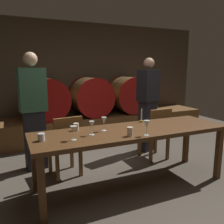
# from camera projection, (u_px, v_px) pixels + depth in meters

# --- Properties ---
(ground_plane) EXTENTS (8.05, 8.05, 0.00)m
(ground_plane) POSITION_uv_depth(u_px,v_px,m) (147.00, 181.00, 3.17)
(ground_plane) COLOR #4C443A
(back_wall) EXTENTS (6.19, 0.24, 2.55)m
(back_wall) POSITION_uv_depth(u_px,v_px,m) (82.00, 79.00, 5.55)
(back_wall) COLOR #473A2D
(back_wall) RESTS_ON ground
(barrel_shelf) EXTENTS (5.57, 0.90, 0.49)m
(barrel_shelf) POSITION_uv_depth(u_px,v_px,m) (90.00, 126.00, 5.25)
(barrel_shelf) COLOR brown
(barrel_shelf) RESTS_ON ground
(wine_barrel_left) EXTENTS (0.85, 0.82, 0.85)m
(wine_barrel_left) POSITION_uv_depth(u_px,v_px,m) (46.00, 99.00, 4.75)
(wine_barrel_left) COLOR brown
(wine_barrel_left) RESTS_ON barrel_shelf
(wine_barrel_center) EXTENTS (0.85, 0.82, 0.85)m
(wine_barrel_center) POSITION_uv_depth(u_px,v_px,m) (90.00, 97.00, 5.14)
(wine_barrel_center) COLOR #513319
(wine_barrel_center) RESTS_ON barrel_shelf
(wine_barrel_right) EXTENTS (0.85, 0.82, 0.85)m
(wine_barrel_right) POSITION_uv_depth(u_px,v_px,m) (128.00, 95.00, 5.51)
(wine_barrel_right) COLOR brown
(wine_barrel_right) RESTS_ON barrel_shelf
(dining_table) EXTENTS (2.53, 0.76, 0.76)m
(dining_table) POSITION_uv_depth(u_px,v_px,m) (133.00, 135.00, 2.96)
(dining_table) COLOR #4C2D16
(dining_table) RESTS_ON ground
(chair_left) EXTENTS (0.45, 0.45, 0.88)m
(chair_left) POSITION_uv_depth(u_px,v_px,m) (66.00, 143.00, 3.25)
(chair_left) COLOR brown
(chair_left) RESTS_ON ground
(chair_right) EXTENTS (0.41, 0.41, 0.88)m
(chair_right) POSITION_uv_depth(u_px,v_px,m) (157.00, 131.00, 3.86)
(chair_right) COLOR brown
(chair_right) RESTS_ON ground
(guest_left) EXTENTS (0.40, 0.28, 1.75)m
(guest_left) POSITION_uv_depth(u_px,v_px,m) (34.00, 111.00, 3.45)
(guest_left) COLOR black
(guest_left) RESTS_ON ground
(guest_right) EXTENTS (0.44, 0.35, 1.71)m
(guest_right) POSITION_uv_depth(u_px,v_px,m) (148.00, 104.00, 4.25)
(guest_right) COLOR black
(guest_right) RESTS_ON ground
(candle_center) EXTENTS (0.05, 0.05, 0.21)m
(candle_center) POSITION_uv_depth(u_px,v_px,m) (141.00, 118.00, 3.32)
(candle_center) COLOR olive
(candle_center) RESTS_ON dining_table
(wine_glass_far_left) EXTENTS (0.07, 0.07, 0.16)m
(wine_glass_far_left) POSITION_uv_depth(u_px,v_px,m) (74.00, 130.00, 2.48)
(wine_glass_far_left) COLOR silver
(wine_glass_far_left) RESTS_ON dining_table
(wine_glass_center_left) EXTENTS (0.06, 0.06, 0.16)m
(wine_glass_center_left) POSITION_uv_depth(u_px,v_px,m) (92.00, 125.00, 2.67)
(wine_glass_center_left) COLOR silver
(wine_glass_center_left) RESTS_ON dining_table
(wine_glass_center_right) EXTENTS (0.06, 0.06, 0.17)m
(wine_glass_center_right) POSITION_uv_depth(u_px,v_px,m) (104.00, 121.00, 2.85)
(wine_glass_center_right) COLOR white
(wine_glass_center_right) RESTS_ON dining_table
(wine_glass_far_right) EXTENTS (0.07, 0.07, 0.18)m
(wine_glass_far_right) POSITION_uv_depth(u_px,v_px,m) (147.00, 125.00, 2.65)
(wine_glass_far_right) COLOR silver
(wine_glass_far_right) RESTS_ON dining_table
(cup_left) EXTENTS (0.07, 0.07, 0.08)m
(cup_left) POSITION_uv_depth(u_px,v_px,m) (41.00, 137.00, 2.47)
(cup_left) COLOR silver
(cup_left) RESTS_ON dining_table
(cup_center) EXTENTS (0.07, 0.07, 0.09)m
(cup_center) POSITION_uv_depth(u_px,v_px,m) (76.00, 127.00, 2.88)
(cup_center) COLOR beige
(cup_center) RESTS_ON dining_table
(cup_right) EXTENTS (0.07, 0.07, 0.11)m
(cup_right) POSITION_uv_depth(u_px,v_px,m) (130.00, 132.00, 2.64)
(cup_right) COLOR beige
(cup_right) RESTS_ON dining_table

